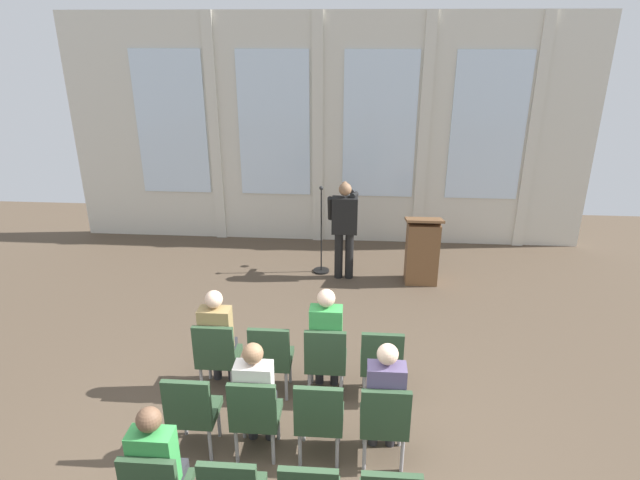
# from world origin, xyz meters

# --- Properties ---
(rear_partition) EXTENTS (9.83, 0.14, 4.28)m
(rear_partition) POSITION_xyz_m (0.04, 6.30, 2.16)
(rear_partition) COLOR beige
(rear_partition) RESTS_ON ground
(speaker) EXTENTS (0.50, 0.69, 1.67)m
(speaker) POSITION_xyz_m (0.41, 4.56, 0.97)
(speaker) COLOR black
(speaker) RESTS_ON ground
(mic_stand) EXTENTS (0.28, 0.28, 1.55)m
(mic_stand) POSITION_xyz_m (0.01, 4.74, 0.34)
(mic_stand) COLOR black
(mic_stand) RESTS_ON ground
(lectern) EXTENTS (0.60, 0.48, 1.16)m
(lectern) POSITION_xyz_m (1.70, 4.48, 0.55)
(lectern) COLOR brown
(lectern) RESTS_ON ground
(chair_r0_c0) EXTENTS (0.46, 0.44, 0.94)m
(chair_r0_c0) POSITION_xyz_m (-0.93, 1.34, 0.53)
(chair_r0_c0) COLOR #99999E
(chair_r0_c0) RESTS_ON ground
(audience_r0_c0) EXTENTS (0.36, 0.39, 1.30)m
(audience_r0_c0) POSITION_xyz_m (-0.93, 1.42, 0.72)
(audience_r0_c0) COLOR #2D2D33
(audience_r0_c0) RESTS_ON ground
(chair_r0_c1) EXTENTS (0.46, 0.44, 0.94)m
(chair_r0_c1) POSITION_xyz_m (-0.31, 1.34, 0.53)
(chair_r0_c1) COLOR #99999E
(chair_r0_c1) RESTS_ON ground
(chair_r0_c2) EXTENTS (0.46, 0.44, 0.94)m
(chair_r0_c2) POSITION_xyz_m (0.31, 1.34, 0.53)
(chair_r0_c2) COLOR #99999E
(chair_r0_c2) RESTS_ON ground
(audience_r0_c2) EXTENTS (0.36, 0.39, 1.37)m
(audience_r0_c2) POSITION_xyz_m (0.31, 1.42, 0.76)
(audience_r0_c2) COLOR #2D2D33
(audience_r0_c2) RESTS_ON ground
(chair_r0_c3) EXTENTS (0.46, 0.44, 0.94)m
(chair_r0_c3) POSITION_xyz_m (0.93, 1.34, 0.53)
(chair_r0_c3) COLOR #99999E
(chair_r0_c3) RESTS_ON ground
(chair_r1_c0) EXTENTS (0.46, 0.44, 0.94)m
(chair_r1_c0) POSITION_xyz_m (-0.93, 0.37, 0.53)
(chair_r1_c0) COLOR #99999E
(chair_r1_c0) RESTS_ON ground
(chair_r1_c1) EXTENTS (0.46, 0.44, 0.94)m
(chair_r1_c1) POSITION_xyz_m (-0.31, 0.37, 0.53)
(chair_r1_c1) COLOR #99999E
(chair_r1_c1) RESTS_ON ground
(audience_r1_c1) EXTENTS (0.36, 0.39, 1.28)m
(audience_r1_c1) POSITION_xyz_m (-0.31, 0.46, 0.71)
(audience_r1_c1) COLOR #2D2D33
(audience_r1_c1) RESTS_ON ground
(chair_r1_c2) EXTENTS (0.46, 0.44, 0.94)m
(chair_r1_c2) POSITION_xyz_m (0.31, 0.37, 0.53)
(chair_r1_c2) COLOR #99999E
(chair_r1_c2) RESTS_ON ground
(chair_r1_c3) EXTENTS (0.46, 0.44, 0.94)m
(chair_r1_c3) POSITION_xyz_m (0.93, 0.37, 0.53)
(chair_r1_c3) COLOR #99999E
(chair_r1_c3) RESTS_ON ground
(audience_r1_c3) EXTENTS (0.36, 0.39, 1.33)m
(audience_r1_c3) POSITION_xyz_m (0.93, 0.45, 0.74)
(audience_r1_c3) COLOR #2D2D33
(audience_r1_c3) RESTS_ON ground
(audience_r2_c0) EXTENTS (0.36, 0.39, 1.29)m
(audience_r2_c0) POSITION_xyz_m (-0.93, -0.51, 0.72)
(audience_r2_c0) COLOR #2D2D33
(audience_r2_c0) RESTS_ON ground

